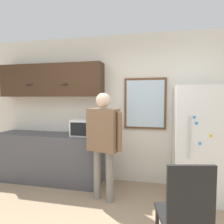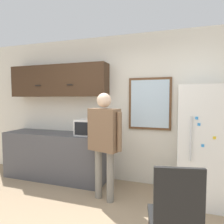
{
  "view_description": "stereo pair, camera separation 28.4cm",
  "coord_description": "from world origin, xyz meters",
  "px_view_note": "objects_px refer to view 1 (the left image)",
  "views": [
    {
      "loc": [
        0.76,
        -1.72,
        1.55
      ],
      "look_at": [
        0.15,
        1.06,
        1.36
      ],
      "focal_mm": 32.0,
      "sensor_mm": 36.0,
      "label": 1
    },
    {
      "loc": [
        1.03,
        -1.64,
        1.55
      ],
      "look_at": [
        0.15,
        1.06,
        1.36
      ],
      "focal_mm": 32.0,
      "sensor_mm": 36.0,
      "label": 2
    }
  ],
  "objects_px": {
    "microwave": "(86,128)",
    "chair": "(186,211)",
    "person": "(103,135)",
    "refrigerator": "(199,142)"
  },
  "relations": [
    {
      "from": "microwave",
      "to": "refrigerator",
      "type": "bearing_deg",
      "value": -1.97
    },
    {
      "from": "person",
      "to": "refrigerator",
      "type": "xyz_separation_m",
      "value": [
        1.43,
        0.42,
        -0.13
      ]
    },
    {
      "from": "microwave",
      "to": "person",
      "type": "distance_m",
      "value": 0.66
    },
    {
      "from": "microwave",
      "to": "chair",
      "type": "xyz_separation_m",
      "value": [
        1.49,
        -1.49,
        -0.5
      ]
    },
    {
      "from": "person",
      "to": "chair",
      "type": "xyz_separation_m",
      "value": [
        1.04,
        -1.0,
        -0.47
      ]
    },
    {
      "from": "microwave",
      "to": "refrigerator",
      "type": "height_order",
      "value": "refrigerator"
    },
    {
      "from": "chair",
      "to": "refrigerator",
      "type": "bearing_deg",
      "value": -116.82
    },
    {
      "from": "microwave",
      "to": "person",
      "type": "bearing_deg",
      "value": -47.18
    },
    {
      "from": "microwave",
      "to": "chair",
      "type": "relative_size",
      "value": 0.47
    },
    {
      "from": "microwave",
      "to": "chair",
      "type": "height_order",
      "value": "microwave"
    }
  ]
}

